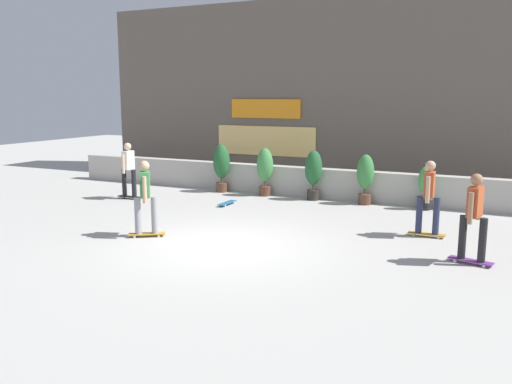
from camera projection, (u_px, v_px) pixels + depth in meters
name	position (u px, v px, depth m)	size (l,w,h in m)	color
ground_plane	(225.00, 246.00, 11.13)	(48.00, 48.00, 0.00)	#B2AFA8
planter_wall	(320.00, 183.00, 16.37)	(18.00, 0.40, 0.90)	#B2ADA3
building_backdrop	(357.00, 91.00, 19.43)	(20.00, 2.08, 6.50)	#60564C
potted_plant_0	(221.00, 164.00, 17.24)	(0.53, 0.53, 1.54)	brown
potted_plant_1	(265.00, 168.00, 16.60)	(0.51, 0.51, 1.49)	brown
potted_plant_2	(313.00, 171.00, 15.92)	(0.51, 0.51, 1.48)	#2D2823
potted_plant_3	(365.00, 176.00, 15.26)	(0.48, 0.48, 1.44)	brown
potted_plant_4	(425.00, 187.00, 14.60)	(0.36, 0.36, 1.18)	black
skater_by_wall_left	(145.00, 195.00, 11.71)	(0.77, 0.61, 1.70)	#BF8C26
skater_by_wall_right	(474.00, 214.00, 9.79)	(0.82, 0.55, 1.70)	#72338C
skater_far_left	(128.00, 168.00, 16.07)	(0.80, 0.56, 1.70)	black
skater_foreground	(429.00, 195.00, 11.70)	(0.80, 0.56, 1.70)	#BF8C26
skateboard_near_camera	(227.00, 203.00, 15.30)	(0.21, 0.80, 0.08)	#266699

